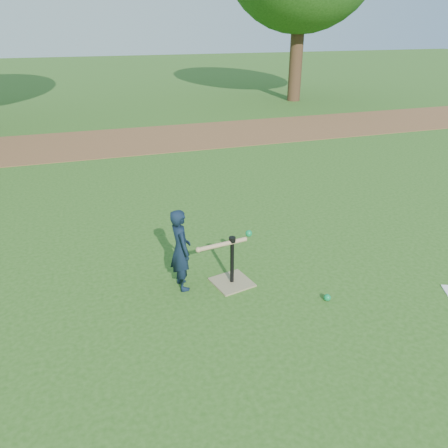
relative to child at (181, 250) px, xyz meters
name	(u,v)px	position (x,y,z in m)	size (l,w,h in m)	color
ground	(257,285)	(0.85, -0.25, -0.49)	(80.00, 80.00, 0.00)	#285116
dirt_strip	(150,139)	(0.85, 7.25, -0.49)	(24.00, 3.00, 0.01)	brown
child	(181,250)	(0.00, 0.00, 0.00)	(0.36, 0.24, 0.99)	black
wiffle_ball_ground	(327,298)	(1.48, -0.80, -0.45)	(0.08, 0.08, 0.08)	#0B8141
batting_tee	(232,275)	(0.58, -0.12, -0.38)	(0.51, 0.51, 0.61)	#8E7E5A
swing_action	(226,242)	(0.50, -0.12, 0.07)	(0.72, 0.20, 0.12)	tan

